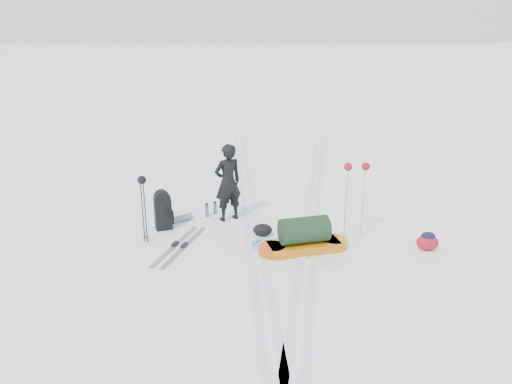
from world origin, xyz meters
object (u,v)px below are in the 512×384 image
pulk_sled (304,238)px  expedition_rucksack (165,211)px  skier (228,182)px  ski_poles_black (142,188)px

pulk_sled → expedition_rucksack: 2.94m
skier → ski_poles_black: bearing=7.5°
skier → pulk_sled: bearing=103.5°
skier → pulk_sled: skier is taller
pulk_sled → skier: bearing=118.5°
skier → ski_poles_black: size_ratio=1.25×
pulk_sled → ski_poles_black: ski_poles_black is taller
expedition_rucksack → ski_poles_black: 1.02m
skier → expedition_rucksack: size_ratio=2.01×
skier → ski_poles_black: (-1.52, -1.18, 0.26)m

